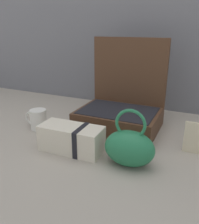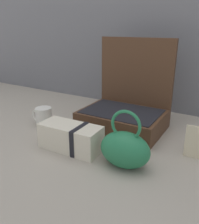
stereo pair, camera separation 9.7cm
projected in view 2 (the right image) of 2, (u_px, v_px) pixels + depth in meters
The scene contains 6 objects.
ground_plane at pixel (99, 142), 1.04m from camera, with size 6.00×6.00×0.00m, color #9E9384.
open_suitcase at pixel (126, 109), 1.17m from camera, with size 0.38×0.30×0.43m.
teal_pouch_handbag at pixel (125, 149), 0.84m from camera, with size 0.19×0.13×0.22m.
cream_toiletry_bag at pixel (71, 137), 0.97m from camera, with size 0.26×0.12×0.11m.
coffee_mug at pixel (44, 117), 1.19m from camera, with size 0.12×0.08×0.10m.
info_card_left at pixel (198, 143), 0.89m from camera, with size 0.09×0.01×0.13m, color beige.
Camera 2 is at (0.48, -0.80, 0.48)m, focal length 38.25 mm.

